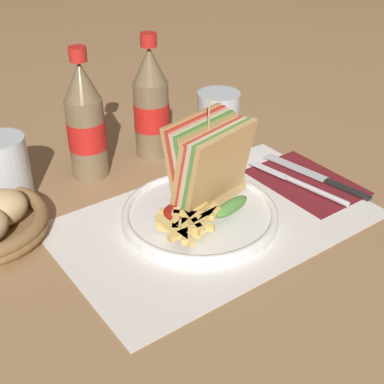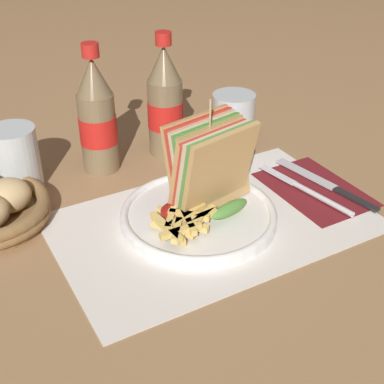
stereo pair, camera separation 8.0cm
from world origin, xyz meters
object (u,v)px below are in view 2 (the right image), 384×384
plate_main (199,215)px  glass_near (233,125)px  knife (326,184)px  club_sandwich (210,166)px  fork (313,194)px  coke_bottle_near (97,118)px  coke_bottle_far (165,104)px  glass_far (16,163)px

plate_main → glass_near: glass_near is taller
plate_main → knife: 0.23m
club_sandwich → fork: (0.16, -0.05, -0.07)m
coke_bottle_near → glass_near: coke_bottle_near is taller
coke_bottle_near → coke_bottle_far: same height
fork → coke_bottle_far: (-0.13, 0.26, 0.09)m
fork → coke_bottle_near: size_ratio=0.87×
club_sandwich → glass_far: bearing=137.6°
coke_bottle_far → glass_far: coke_bottle_far is taller
coke_bottle_far → glass_far: size_ratio=2.10×
club_sandwich → coke_bottle_near: (-0.10, 0.21, 0.02)m
plate_main → coke_bottle_near: 0.25m
plate_main → coke_bottle_far: 0.25m
knife → coke_bottle_near: (-0.30, 0.24, 0.09)m
plate_main → glass_far: bearing=132.2°
club_sandwich → knife: size_ratio=0.81×
fork → knife: 0.04m
coke_bottle_far → coke_bottle_near: bearing=-179.4°
plate_main → club_sandwich: bearing=26.9°
glass_near → coke_bottle_near: bearing=169.6°
plate_main → club_sandwich: size_ratio=1.41×
club_sandwich → coke_bottle_near: bearing=114.4°
knife → glass_far: size_ratio=1.96×
coke_bottle_near → coke_bottle_far: 0.13m
plate_main → fork: 0.19m
plate_main → glass_near: size_ratio=2.22×
plate_main → fork: size_ratio=1.22×
fork → knife: size_ratio=0.93×
plate_main → coke_bottle_far: coke_bottle_far is taller
plate_main → club_sandwich: club_sandwich is taller
fork → coke_bottle_far: 0.30m
fork → glass_far: size_ratio=1.82×
coke_bottle_far → glass_near: coke_bottle_far is taller
fork → glass_far: 0.48m
plate_main → coke_bottle_far: (0.06, 0.22, 0.08)m
club_sandwich → fork: size_ratio=0.87×
glass_far → glass_near: bearing=-7.6°
fork → coke_bottle_near: coke_bottle_near is taller
coke_bottle_near → coke_bottle_far: size_ratio=1.00×
fork → club_sandwich: bearing=154.0°
knife → glass_far: (-0.44, 0.25, 0.04)m
coke_bottle_near → fork: bearing=-45.0°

